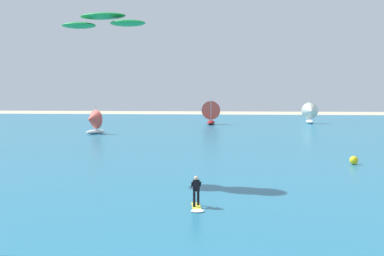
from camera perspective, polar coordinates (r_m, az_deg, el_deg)
name	(u,v)px	position (r m, az deg, el deg)	size (l,w,h in m)	color
ocean	(208,135)	(61.39, 2.08, -0.83)	(160.00, 90.00, 0.10)	#236B89
kitesurfer	(196,196)	(24.09, 0.57, -8.69)	(0.82, 2.01, 1.67)	yellow
kite	(103,21)	(32.18, -11.26, 13.18)	(6.49, 3.43, 0.94)	#198C3F
sailboat_leading	(211,112)	(77.99, 2.46, 2.02)	(3.33, 3.92, 4.56)	maroon
sailboat_trailing	(93,122)	(62.89, -12.48, 0.81)	(3.16, 3.38, 3.76)	white
sailboat_center_horizon	(310,113)	(81.98, 14.80, 1.88)	(2.98, 3.53, 4.18)	white
marker_buoy	(354,160)	(39.71, 19.86, -3.86)	(0.70, 0.70, 0.70)	yellow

